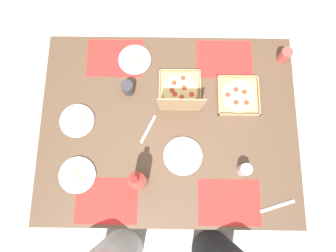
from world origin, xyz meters
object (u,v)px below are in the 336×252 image
at_px(plate_near_left, 134,60).
at_px(cup_spare, 244,170).
at_px(plate_far_right, 76,175).
at_px(plate_far_left, 182,156).
at_px(plate_middle, 77,121).
at_px(pizza_box_edge_far, 179,93).
at_px(cup_clear_left, 284,55).
at_px(pizza_box_corner_left, 237,96).
at_px(cup_dark, 127,88).
at_px(soda_bottle, 138,181).

height_order(plate_near_left, cup_spare, cup_spare).
distance_m(plate_far_right, plate_far_left, 0.62).
relative_size(plate_middle, plate_far_left, 0.91).
height_order(pizza_box_edge_far, cup_spare, pizza_box_edge_far).
bearing_deg(plate_middle, cup_clear_left, -161.41).
xyz_separation_m(plate_middle, cup_clear_left, (-1.28, -0.43, 0.04)).
bearing_deg(pizza_box_corner_left, plate_far_right, 27.43).
bearing_deg(plate_far_left, plate_near_left, -63.66).
height_order(pizza_box_corner_left, pizza_box_edge_far, pizza_box_edge_far).
bearing_deg(plate_middle, plate_far_right, 94.27).
relative_size(pizza_box_corner_left, pizza_box_edge_far, 0.87).
bearing_deg(plate_near_left, cup_spare, 133.59).
bearing_deg(cup_dark, plate_near_left, -98.69).
xyz_separation_m(pizza_box_corner_left, plate_near_left, (0.65, -0.24, -0.00)).
distance_m(plate_far_right, soda_bottle, 0.39).
relative_size(pizza_box_corner_left, plate_near_left, 1.24).
bearing_deg(cup_spare, pizza_box_edge_far, -51.06).
bearing_deg(plate_near_left, plate_far_right, 67.07).
distance_m(plate_far_right, cup_clear_left, 1.46).
bearing_deg(cup_spare, plate_middle, -16.06).
height_order(pizza_box_edge_far, plate_near_left, pizza_box_edge_far).
distance_m(cup_spare, cup_dark, 0.84).
bearing_deg(pizza_box_corner_left, soda_bottle, 41.81).
bearing_deg(pizza_box_edge_far, plate_far_right, 40.01).
bearing_deg(plate_far_right, cup_spare, -177.49).
distance_m(pizza_box_corner_left, pizza_box_edge_far, 0.36).
bearing_deg(plate_far_left, plate_middle, -18.00).
distance_m(plate_middle, cup_clear_left, 1.35).
bearing_deg(plate_near_left, pizza_box_edge_far, 141.02).
distance_m(plate_far_right, cup_spare, 0.97).
height_order(soda_bottle, cup_clear_left, soda_bottle).
xyz_separation_m(plate_near_left, plate_far_left, (-0.30, 0.61, 0.00)).
xyz_separation_m(plate_far_right, cup_clear_left, (-1.25, -0.76, 0.04)).
xyz_separation_m(pizza_box_edge_far, cup_spare, (-0.37, 0.46, 0.00)).
distance_m(pizza_box_corner_left, plate_near_left, 0.69).
relative_size(soda_bottle, cup_dark, 3.30).
distance_m(pizza_box_corner_left, soda_bottle, 0.80).
relative_size(plate_far_left, cup_clear_left, 2.42).
xyz_separation_m(pizza_box_corner_left, cup_dark, (0.68, -0.03, 0.04)).
distance_m(soda_bottle, cup_spare, 0.61).
bearing_deg(pizza_box_edge_far, plate_far_left, 92.47).
distance_m(pizza_box_edge_far, plate_far_right, 0.78).
bearing_deg(soda_bottle, plate_far_left, -148.47).
relative_size(plate_middle, cup_clear_left, 2.21).
distance_m(pizza_box_corner_left, plate_far_left, 0.51).
relative_size(soda_bottle, cup_clear_left, 3.40).
xyz_separation_m(plate_far_left, cup_spare, (-0.35, 0.08, 0.04)).
bearing_deg(plate_far_left, pizza_box_edge_far, -87.53).
bearing_deg(cup_dark, cup_clear_left, -166.72).
bearing_deg(soda_bottle, cup_clear_left, -138.29).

